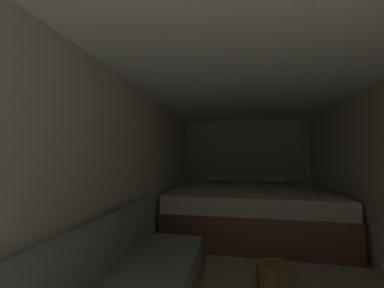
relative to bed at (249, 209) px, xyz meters
The scene contains 6 objects.
ground_plane 1.58m from the bed, 90.00° to the right, with size 7.24×7.24×0.00m, color #B2A893.
wall_back 1.29m from the bed, 90.00° to the left, with size 2.75×0.05×2.08m, color beige.
wall_left 2.15m from the bed, 131.37° to the right, with size 0.05×5.24×2.08m, color beige.
ceiling_slab 2.31m from the bed, 90.00° to the right, with size 2.75×5.24×0.05m, color white.
bed is the anchor object (origin of this frame).
wicker_basket 1.70m from the bed, 85.10° to the right, with size 0.33×0.33×0.23m.
Camera 1 is at (-0.20, -0.64, 1.27)m, focal length 21.24 mm.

